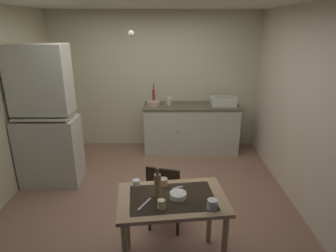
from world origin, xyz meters
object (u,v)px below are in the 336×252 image
mixing_bowl_counter (154,104)px  dining_table (172,209)px  sink_basin (223,101)px  teacup_mint (136,183)px  chair_far_side (166,194)px  glass_bottle (158,185)px  hand_pump (153,96)px  serving_bowl_wide (178,195)px  hutch_cabinet (46,123)px

mixing_bowl_counter → dining_table: mixing_bowl_counter is taller
sink_basin → mixing_bowl_counter: 1.29m
sink_basin → teacup_mint: bearing=-117.3°
chair_far_side → glass_bottle: (-0.07, -0.53, 0.45)m
sink_basin → glass_bottle: size_ratio=1.48×
hand_pump → serving_bowl_wide: bearing=-82.8°
serving_bowl_wide → glass_bottle: 0.22m
teacup_mint → chair_far_side: bearing=49.5°
mixing_bowl_counter → teacup_mint: size_ratio=3.19×
hutch_cabinet → serving_bowl_wide: hutch_cabinet is taller
mixing_bowl_counter → chair_far_side: mixing_bowl_counter is taller
hand_pump → chair_far_side: bearing=-84.0°
teacup_mint → glass_bottle: (0.22, -0.19, 0.09)m
chair_far_side → teacup_mint: bearing=-130.5°
sink_basin → glass_bottle: glass_bottle is taller
teacup_mint → mixing_bowl_counter: bearing=88.7°
glass_bottle → serving_bowl_wide: bearing=-9.5°
hutch_cabinet → dining_table: (1.80, -1.61, -0.32)m
serving_bowl_wide → teacup_mint: bearing=151.9°
mixing_bowl_counter → glass_bottle: size_ratio=0.80×
hutch_cabinet → sink_basin: (2.78, 1.21, 0.01)m
sink_basin → glass_bottle: (-1.12, -2.79, -0.08)m
sink_basin → glass_bottle: bearing=-111.8°
glass_bottle → mixing_bowl_counter: bearing=93.5°
hutch_cabinet → chair_far_side: size_ratio=2.44×
mixing_bowl_counter → glass_bottle: bearing=-86.5°
serving_bowl_wide → dining_table: bearing=174.1°
dining_table → glass_bottle: glass_bottle is taller
hand_pump → dining_table: 2.91m
hutch_cabinet → hand_pump: 1.96m
serving_bowl_wide → glass_bottle: glass_bottle is taller
sink_basin → chair_far_side: size_ratio=0.52×
hutch_cabinet → dining_table: bearing=-41.7°
dining_table → chair_far_side: size_ratio=1.28×
dining_table → serving_bowl_wide: serving_bowl_wide is taller
hand_pump → serving_bowl_wide: (0.36, -2.87, -0.27)m
teacup_mint → glass_bottle: bearing=-40.3°
teacup_mint → glass_bottle: glass_bottle is taller
dining_table → serving_bowl_wide: 0.16m
chair_far_side → sink_basin: bearing=65.1°
mixing_bowl_counter → dining_table: 2.80m
sink_basin → serving_bowl_wide: (-0.93, -2.82, -0.18)m
mixing_bowl_counter → teacup_mint: 2.56m
sink_basin → chair_far_side: bearing=-114.9°
serving_bowl_wide → teacup_mint: 0.47m
chair_far_side → serving_bowl_wide: bearing=-77.9°
sink_basin → serving_bowl_wide: 2.98m
serving_bowl_wide → hand_pump: bearing=97.2°
hutch_cabinet → mixing_bowl_counter: 1.90m
teacup_mint → dining_table: bearing=-31.0°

